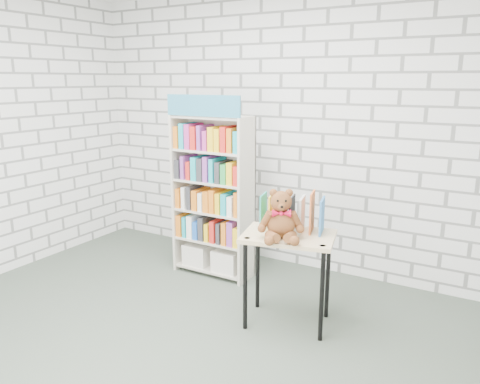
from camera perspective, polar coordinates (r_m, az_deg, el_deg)
The scene contains 6 objects.
ground at distance 3.67m, azimuth -9.86°, elevation -18.14°, with size 4.50×4.50×0.00m, color #414C40.
room_shell at distance 3.13m, azimuth -11.19°, elevation 10.87°, with size 4.52×4.02×2.81m.
bookshelf at distance 4.59m, azimuth -3.31°, elevation -0.36°, with size 0.79×0.31×1.78m.
display_table at distance 3.69m, azimuth 5.91°, elevation -6.70°, with size 0.79×0.63×0.75m.
table_books at distance 3.71m, azimuth 6.35°, elevation -2.49°, with size 0.52×0.32×0.29m.
teddy_bear at distance 3.51m, azimuth 5.02°, elevation -3.31°, with size 0.36×0.34×0.38m.
Camera 1 is at (2.06, -2.35, 1.92)m, focal length 35.00 mm.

